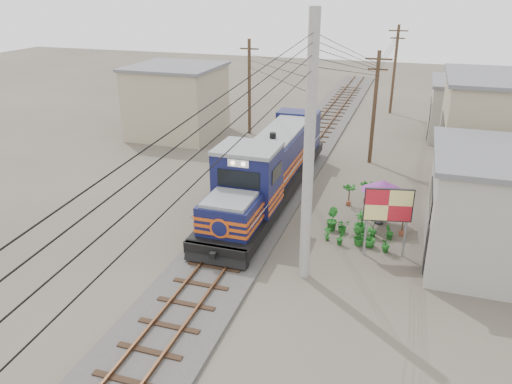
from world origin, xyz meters
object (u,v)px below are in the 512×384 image
(locomotive, at_px, (269,169))
(billboard, at_px, (388,207))
(market_umbrella, at_px, (383,186))
(vendor, at_px, (380,205))

(locomotive, height_order, billboard, locomotive)
(locomotive, bearing_deg, market_umbrella, -12.68)
(vendor, bearing_deg, locomotive, -27.63)
(market_umbrella, bearing_deg, billboard, -81.83)
(billboard, relative_size, vendor, 1.90)
(locomotive, distance_m, market_umbrella, 6.06)
(market_umbrella, height_order, vendor, market_umbrella)
(billboard, distance_m, market_umbrella, 3.09)
(vendor, bearing_deg, billboard, 80.03)
(market_umbrella, bearing_deg, locomotive, 167.32)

